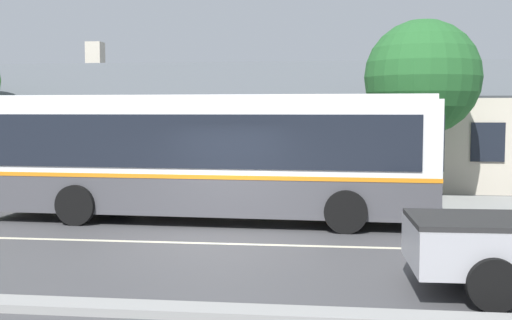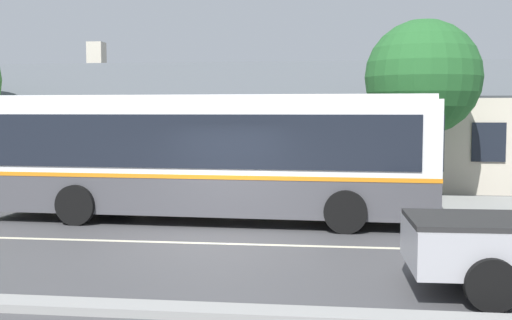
{
  "view_description": "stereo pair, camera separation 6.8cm",
  "coord_description": "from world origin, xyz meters",
  "views": [
    {
      "loc": [
        2.52,
        -13.21,
        2.8
      ],
      "look_at": [
        0.46,
        3.34,
        1.53
      ],
      "focal_mm": 45.0,
      "sensor_mm": 36.0,
      "label": 1
    },
    {
      "loc": [
        2.59,
        -13.2,
        2.8
      ],
      "look_at": [
        0.46,
        3.34,
        1.53
      ],
      "focal_mm": 45.0,
      "sensor_mm": 36.0,
      "label": 2
    }
  ],
  "objects": [
    {
      "name": "ground_plane",
      "position": [
        0.0,
        0.0,
        0.0
      ],
      "size": [
        300.0,
        300.0,
        0.0
      ],
      "primitive_type": "plane",
      "color": "#424244"
    },
    {
      "name": "sidewalk_far",
      "position": [
        0.0,
        6.0,
        0.07
      ],
      "size": [
        60.0,
        3.0,
        0.15
      ],
      "primitive_type": "cube",
      "color": "gray",
      "rests_on": "ground"
    },
    {
      "name": "curb_near",
      "position": [
        0.0,
        -4.75,
        0.06
      ],
      "size": [
        60.0,
        0.5,
        0.12
      ],
      "primitive_type": "cube",
      "color": "gray",
      "rests_on": "ground"
    },
    {
      "name": "lane_divider_stripe",
      "position": [
        0.0,
        0.0,
        0.0
      ],
      "size": [
        60.0,
        0.16,
        0.01
      ],
      "primitive_type": "cube",
      "color": "beige",
      "rests_on": "ground"
    },
    {
      "name": "community_building",
      "position": [
        -1.41,
        14.12,
        1.74
      ],
      "size": [
        26.12,
        10.65,
        5.95
      ],
      "color": "beige",
      "rests_on": "ground"
    },
    {
      "name": "transit_bus",
      "position": [
        -0.66,
        2.9,
        1.72
      ],
      "size": [
        11.44,
        3.06,
        3.2
      ],
      "color": "#47474C",
      "rests_on": "ground"
    },
    {
      "name": "bench_by_building",
      "position": [
        -6.55,
        5.41,
        0.58
      ],
      "size": [
        1.81,
        0.51,
        0.94
      ],
      "color": "brown",
      "rests_on": "sidewalk_far"
    },
    {
      "name": "bench_down_street",
      "position": [
        -1.98,
        5.86,
        0.57
      ],
      "size": [
        1.78,
        0.51,
        0.94
      ],
      "color": "brown",
      "rests_on": "sidewalk_far"
    },
    {
      "name": "street_tree_primary",
      "position": [
        5.13,
        6.93,
        3.82
      ],
      "size": [
        3.52,
        3.52,
        5.6
      ],
      "color": "#4C3828",
      "rests_on": "ground"
    }
  ]
}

